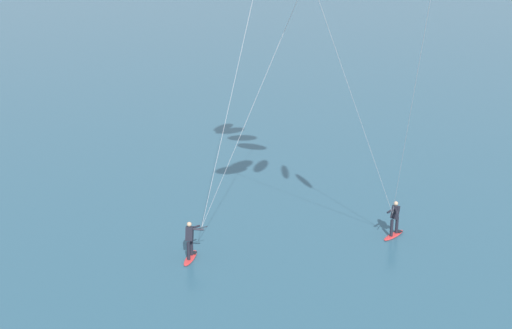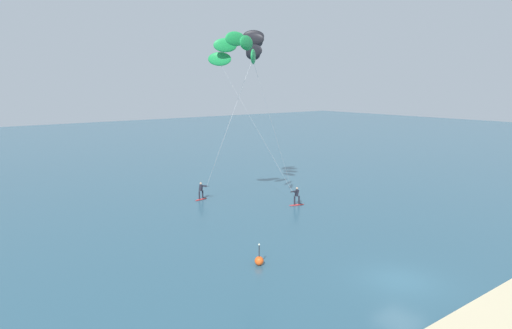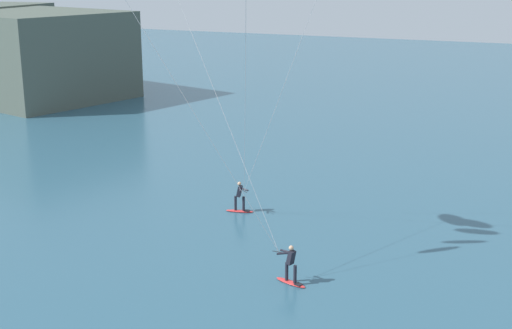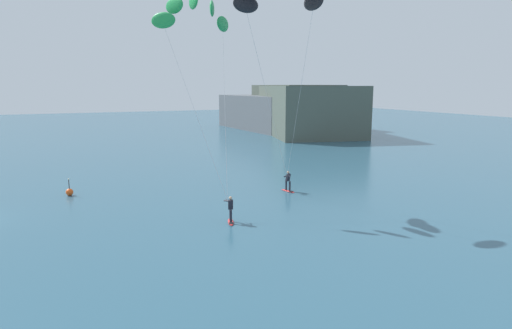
% 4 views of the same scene
% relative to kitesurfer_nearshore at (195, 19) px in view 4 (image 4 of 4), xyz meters
% --- Properties ---
extents(kitesurfer_nearshore, '(8.53, 5.98, 14.92)m').
position_rel_kitesurfer_nearshore_xyz_m(kitesurfer_nearshore, '(0.00, 0.00, 0.00)').
color(kitesurfer_nearshore, red).
rests_on(kitesurfer_nearshore, ground).
extents(kitesurfer_mid_water, '(7.10, 6.14, 15.73)m').
position_rel_kitesurfer_nearshore_xyz_m(kitesurfer_mid_water, '(4.66, 4.33, 0.78)').
color(kitesurfer_mid_water, red).
rests_on(kitesurfer_mid_water, ground).
extents(marker_buoy, '(0.56, 0.56, 1.38)m').
position_rel_kitesurfer_nearshore_xyz_m(marker_buoy, '(-5.06, -8.94, -12.84)').
color(marker_buoy, '#EA5119').
rests_on(marker_buoy, ground).
extents(distant_headland, '(36.62, 20.47, 8.66)m').
position_rel_kitesurfer_nearshore_xyz_m(distant_headland, '(-41.70, 31.48, -9.13)').
color(distant_headland, '#565B60').
rests_on(distant_headland, ground).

